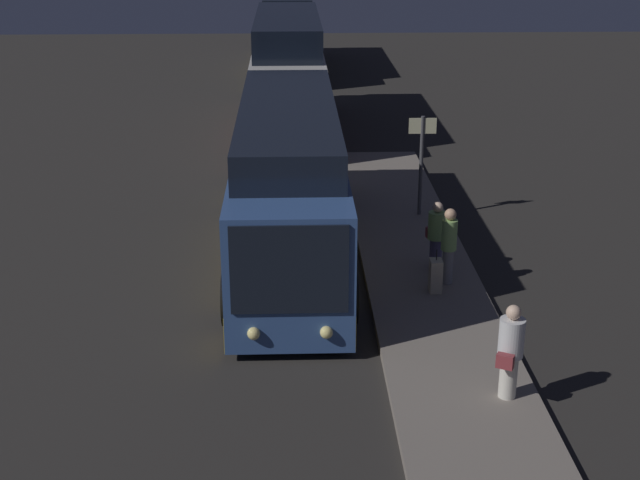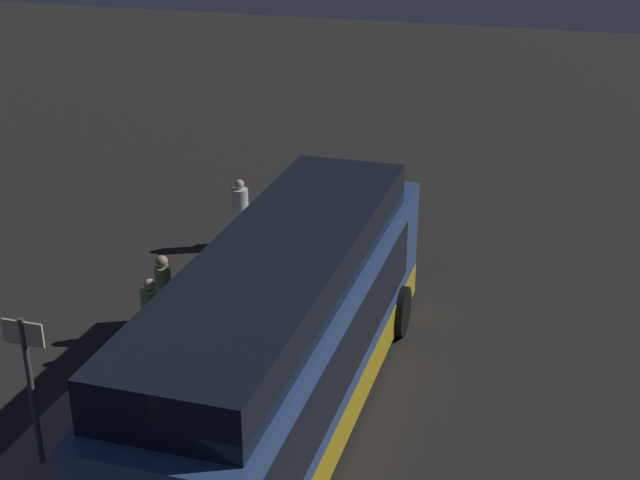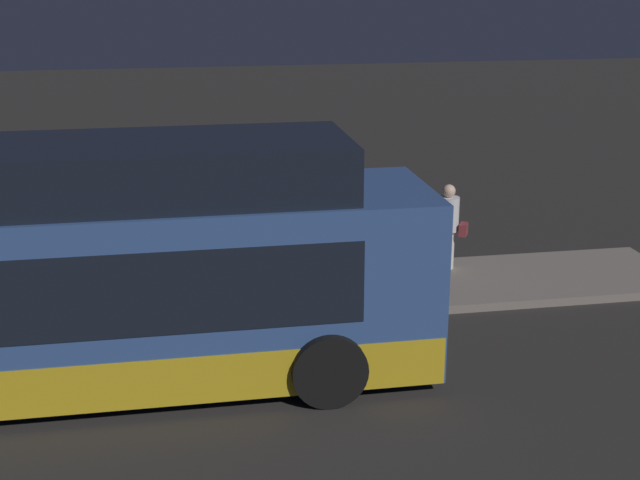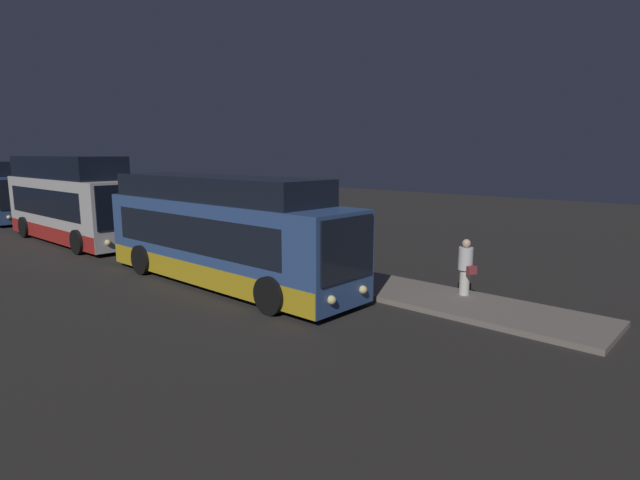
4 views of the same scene
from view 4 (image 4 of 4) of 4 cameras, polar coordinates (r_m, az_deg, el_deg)
ground at (r=16.45m, az=-8.17°, el=-5.54°), size 80.00×80.00×0.00m
platform at (r=18.33m, az=-1.27°, el=-3.59°), size 20.00×2.53×0.16m
bus_lead at (r=17.00m, az=-11.17°, el=0.49°), size 10.77×2.71×3.61m
bus_second at (r=27.69m, az=-26.58°, el=3.71°), size 10.37×2.75×4.21m
passenger_boarding at (r=15.46m, az=16.30°, el=-2.81°), size 0.69×0.59×1.69m
passenger_waiting at (r=17.86m, az=2.01°, el=-0.59°), size 0.47×0.47×1.72m
passenger_with_bags at (r=18.33m, az=-0.28°, el=-0.64°), size 0.62×0.47×1.59m
suitcase at (r=17.46m, az=2.39°, el=-2.80°), size 0.35×0.26×0.96m
sign_post at (r=21.01m, az=-7.60°, el=2.86°), size 0.10×0.71×2.66m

